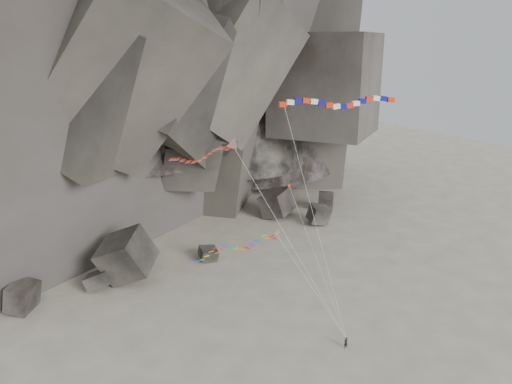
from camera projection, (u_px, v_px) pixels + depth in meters
ground at (302, 349)px, 64.53m from camera, size 260.00×260.00×0.00m
headland at (90, 13)px, 104.80m from camera, size 110.00×70.00×84.00m
boulder_field at (188, 244)px, 89.19m from camera, size 79.01×17.73×9.74m
kite_flyer at (346, 342)px, 64.46m from camera, size 0.67×0.49×1.79m
delta_kite at (200, 156)px, 53.20m from camera, size 19.87×8.20×26.69m
banner_kite at (338, 103)px, 56.56m from camera, size 12.55×6.38×30.65m
parafoil_kite at (232, 247)px, 57.78m from camera, size 18.97×7.08×14.46m
pennant_kite at (303, 224)px, 59.99m from camera, size 5.98×5.47×20.58m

